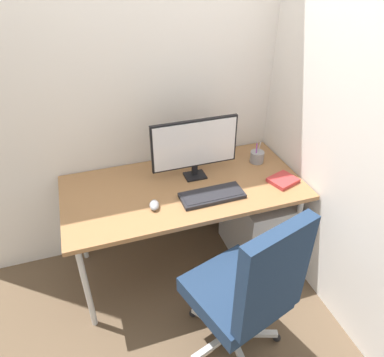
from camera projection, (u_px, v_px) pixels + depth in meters
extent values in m
plane|color=brown|center=(185.00, 263.00, 2.79)|extent=(8.00, 8.00, 0.00)
cube|color=white|center=(163.00, 66.00, 2.34)|extent=(2.97, 0.04, 2.80)
cube|color=white|center=(329.00, 83.00, 2.07)|extent=(0.04, 2.17, 2.80)
cube|color=#996B42|center=(184.00, 188.00, 2.39)|extent=(1.57, 0.77, 0.03)
cylinder|color=silver|center=(87.00, 288.00, 2.16)|extent=(0.04, 0.04, 0.70)
cylinder|color=silver|center=(294.00, 236.00, 2.54)|extent=(0.04, 0.04, 0.70)
cylinder|color=silver|center=(79.00, 223.00, 2.65)|extent=(0.04, 0.04, 0.70)
cylinder|color=silver|center=(254.00, 187.00, 3.03)|extent=(0.04, 0.04, 0.70)
cube|color=silver|center=(212.00, 346.00, 2.15)|extent=(0.29, 0.12, 0.03)
cube|color=silver|center=(240.00, 355.00, 2.11)|extent=(0.04, 0.29, 0.03)
sphere|color=black|center=(277.00, 337.00, 2.24)|extent=(0.05, 0.05, 0.05)
cube|color=silver|center=(254.00, 333.00, 2.22)|extent=(0.28, 0.13, 0.03)
sphere|color=black|center=(240.00, 300.00, 2.47)|extent=(0.05, 0.05, 0.05)
cube|color=silver|center=(236.00, 314.00, 2.34)|extent=(0.20, 0.25, 0.03)
sphere|color=black|center=(193.00, 313.00, 2.39)|extent=(0.05, 0.05, 0.05)
cube|color=silver|center=(211.00, 321.00, 2.30)|extent=(0.19, 0.26, 0.03)
cylinder|color=silver|center=(232.00, 316.00, 2.13)|extent=(0.04, 0.04, 0.31)
cube|color=navy|center=(235.00, 293.00, 2.01)|extent=(0.58, 0.59, 0.11)
cube|color=navy|center=(273.00, 278.00, 1.66)|extent=(0.42, 0.19, 0.58)
cube|color=#B2B5BA|center=(256.00, 223.00, 2.75)|extent=(0.37, 0.55, 0.56)
cube|color=#262628|center=(277.00, 237.00, 2.47)|extent=(0.19, 0.01, 0.02)
cube|color=black|center=(195.00, 176.00, 2.48)|extent=(0.14, 0.11, 0.01)
cube|color=black|center=(195.00, 169.00, 2.46)|extent=(0.04, 0.02, 0.08)
cube|color=black|center=(195.00, 144.00, 2.35)|extent=(0.58, 0.02, 0.33)
cube|color=silver|center=(195.00, 145.00, 2.34)|extent=(0.56, 0.01, 0.31)
cube|color=black|center=(212.00, 195.00, 2.28)|extent=(0.41, 0.17, 0.02)
cube|color=black|center=(212.00, 194.00, 2.27)|extent=(0.37, 0.14, 0.00)
ellipsoid|color=gray|center=(154.00, 205.00, 2.18)|extent=(0.08, 0.11, 0.04)
cylinder|color=gray|center=(257.00, 157.00, 2.62)|extent=(0.10, 0.10, 0.08)
cylinder|color=#B2B5BA|center=(257.00, 149.00, 2.58)|extent=(0.02, 0.01, 0.13)
cylinder|color=#B2B5BA|center=(259.00, 149.00, 2.58)|extent=(0.02, 0.01, 0.13)
torus|color=#333338|center=(257.00, 156.00, 2.61)|extent=(0.03, 0.04, 0.01)
cylinder|color=purple|center=(256.00, 152.00, 2.58)|extent=(0.01, 0.02, 0.13)
cube|color=#B23333|center=(283.00, 180.00, 2.41)|extent=(0.21, 0.20, 0.03)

